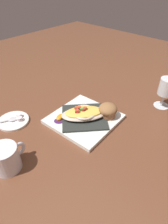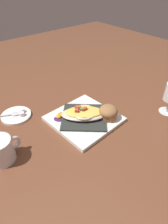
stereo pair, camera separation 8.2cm
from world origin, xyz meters
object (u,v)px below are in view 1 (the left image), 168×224
at_px(orange_garnish, 60,118).
at_px(stemmed_glass, 166,89).
at_px(square_plate, 84,119).
at_px(creamer_cup_1, 19,115).
at_px(gratin_dish, 84,113).
at_px(muffin, 108,110).
at_px(spoon, 12,120).
at_px(coffee_mug, 6,159).
at_px(creamer_saucer, 13,121).
at_px(creamer_cup_0, 20,119).

distance_m(orange_garnish, stemmed_glass, 0.50).
xyz_separation_m(square_plate, creamer_cup_1, (0.22, 0.18, 0.01)).
bearing_deg(creamer_cup_1, gratin_dish, -139.70).
bearing_deg(orange_garnish, muffin, -130.50).
distance_m(spoon, creamer_cup_1, 0.04).
xyz_separation_m(muffin, creamer_cup_1, (0.29, 0.26, -0.03)).
xyz_separation_m(stemmed_glass, spoon, (0.42, 0.55, -0.08)).
distance_m(gratin_dish, muffin, 0.10).
xyz_separation_m(orange_garnish, coffee_mug, (-0.05, 0.27, 0.02)).
distance_m(gratin_dish, spoon, 0.31).
relative_size(creamer_saucer, spoon, 1.28).
height_order(creamer_saucer, creamer_cup_1, creamer_cup_1).
bearing_deg(creamer_cup_0, coffee_mug, 138.20).
bearing_deg(gratin_dish, stemmed_glass, -121.17).
bearing_deg(spoon, creamer_cup_0, -137.45).
bearing_deg(creamer_cup_1, orange_garnish, -145.45).
distance_m(coffee_mug, creamer_cup_0, 0.24).
relative_size(orange_garnish, creamer_cup_1, 2.74).
height_order(muffin, orange_garnish, muffin).
relative_size(creamer_saucer, creamer_cup_0, 5.51).
bearing_deg(gratin_dish, creamer_cup_1, 40.30).
bearing_deg(spoon, coffee_mug, 146.55).
height_order(creamer_saucer, spoon, spoon).
bearing_deg(creamer_cup_1, creamer_cup_0, 154.23).
distance_m(square_plate, creamer_cup_0, 0.28).
height_order(stemmed_glass, spoon, stemmed_glass).
bearing_deg(square_plate, creamer_cup_0, 45.22).
bearing_deg(muffin, creamer_cup_1, 42.44).
xyz_separation_m(muffin, spoon, (0.29, 0.30, -0.03)).
distance_m(gratin_dish, stemmed_glass, 0.39).
relative_size(stemmed_glass, spoon, 1.39).
bearing_deg(spoon, creamer_saucer, -115.77).
bearing_deg(creamer_cup_0, spoon, 42.55).
xyz_separation_m(coffee_mug, creamer_cup_1, (0.20, -0.17, -0.02)).
height_order(coffee_mug, stemmed_glass, stemmed_glass).
bearing_deg(spoon, gratin_dish, -135.08).
relative_size(orange_garnish, creamer_saucer, 0.50).
relative_size(muffin, stemmed_glass, 0.56).
xyz_separation_m(stemmed_glass, creamer_cup_0, (0.40, 0.53, -0.08)).
height_order(coffee_mug, creamer_saucer, coffee_mug).
bearing_deg(square_plate, muffin, -131.62).
distance_m(coffee_mug, creamer_cup_1, 0.26).
bearing_deg(creamer_saucer, muffin, -134.48).
xyz_separation_m(muffin, orange_garnish, (0.13, 0.16, -0.02)).
height_order(coffee_mug, spoon, coffee_mug).
relative_size(coffee_mug, creamer_cup_1, 5.06).
bearing_deg(creamer_cup_1, spoon, 85.91).
bearing_deg(creamer_cup_0, muffin, -133.92).
height_order(muffin, coffee_mug, coffee_mug).
distance_m(square_plate, orange_garnish, 0.10).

